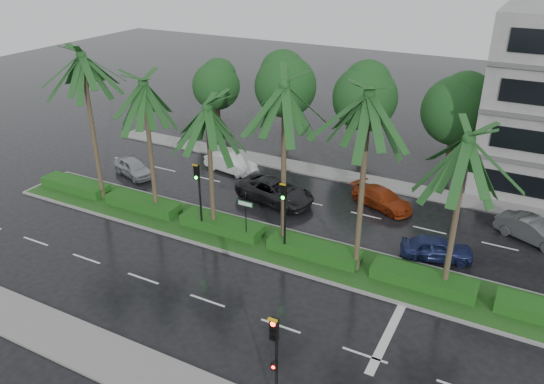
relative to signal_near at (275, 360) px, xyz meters
The scene contains 18 objects.
ground 11.42m from the signal_near, 122.58° to the left, with size 120.00×120.00×0.00m, color black.
near_sidewalk 6.53m from the signal_near, behind, with size 40.00×2.40×0.12m, color gray.
far_sidewalk 22.35m from the signal_near, 105.67° to the left, with size 40.00×2.00×0.12m, color gray.
median 12.24m from the signal_near, 120.00° to the left, with size 36.00×4.00×0.15m.
hedge 12.17m from the signal_near, 120.00° to the left, with size 35.20×1.40×0.60m.
lane_markings 9.76m from the signal_near, 108.30° to the left, with size 34.00×13.06×0.01m.
palm_row 13.87m from the signal_near, 124.87° to the left, with size 26.30×4.20×10.28m.
signal_near is the anchor object (origin of this frame).
signal_median_left 13.93m from the signal_near, 135.91° to the left, with size 0.34×0.42×4.36m.
signal_median_right 10.69m from the signal_near, 114.91° to the left, with size 0.34×0.42×4.36m.
street_sign 12.11m from the signal_near, 125.34° to the left, with size 0.95×0.09×2.60m.
bg_trees 27.68m from the signal_near, 102.22° to the left, with size 32.43×5.25×7.59m.
car_silver 24.09m from the signal_near, 143.21° to the left, with size 3.78×1.52×1.29m, color #A1A4A9.
car_white 22.74m from the signal_near, 125.89° to the left, with size 4.19×1.46×1.38m, color silver.
car_darkgrey 17.54m from the signal_near, 117.45° to the left, with size 5.46×2.52×1.52m, color black.
car_red 18.15m from the signal_near, 94.77° to the left, with size 4.32×1.76×1.25m, color maroon.
car_blue 13.85m from the signal_near, 77.37° to the left, with size 3.85×1.55×1.31m, color navy.
car_grey 19.49m from the signal_near, 67.26° to the left, with size 4.19×1.46×1.38m, color #4C4F50.
Camera 1 is at (12.52, -22.04, 15.98)m, focal length 35.00 mm.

